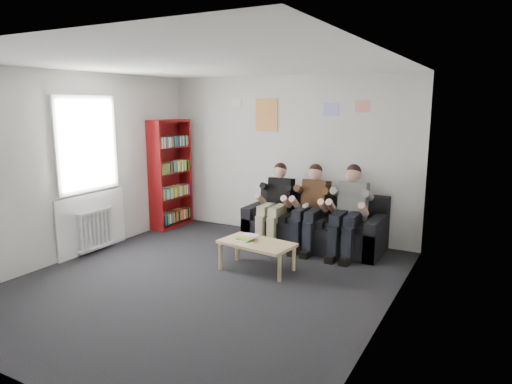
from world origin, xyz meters
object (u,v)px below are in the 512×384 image
Objects in this scene: coffee_table at (257,245)px; person_middle at (310,208)px; person_left at (275,204)px; sofa at (315,227)px; person_right at (349,212)px; bookshelf at (171,174)px.

coffee_table is 0.76× the size of person_middle.
person_middle reaches higher than person_left.
person_left is at bearing -161.85° from sofa.
person_left reaches higher than coffee_table.
person_right is (0.89, 1.21, 0.32)m from coffee_table.
bookshelf is 2.17m from person_left.
bookshelf is at bearing -176.18° from person_middle.
coffee_table is at bearing -127.71° from person_right.
person_right reaches higher than sofa.
bookshelf reaches higher than person_middle.
person_middle is (2.75, -0.05, -0.32)m from bookshelf.
bookshelf is 2.77m from person_middle.
person_right is at bearing -3.98° from person_left.
person_right is at bearing 4.72° from person_middle.
person_right is (3.36, -0.05, -0.31)m from bookshelf.
bookshelf is 1.96× the size of coffee_table.
bookshelf is at bearing 177.64° from person_right.
person_left is (-0.61, -0.20, 0.35)m from sofa.
person_middle is at bearing 178.39° from person_right.
person_right is at bearing -18.40° from sofa.
person_left reaches higher than sofa.
bookshelf reaches higher than sofa.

